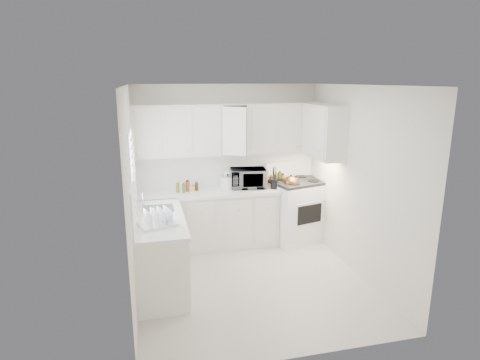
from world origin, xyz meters
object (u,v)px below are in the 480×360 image
object	(u,v)px
stove	(297,202)
utensil_crock	(274,177)
dish_rack	(157,216)
microwave	(248,176)
tea_kettle	(291,182)
rice_cooker	(228,181)

from	to	relation	value
stove	utensil_crock	distance (m)	0.65
dish_rack	microwave	bearing A→B (deg)	26.29
stove	tea_kettle	xyz separation A→B (m)	(-0.18, -0.16, 0.40)
stove	microwave	xyz separation A→B (m)	(-0.83, 0.07, 0.48)
tea_kettle	utensil_crock	size ratio (longest dim) A/B	0.75
tea_kettle	microwave	size ratio (longest dim) A/B	0.50
stove	utensil_crock	size ratio (longest dim) A/B	3.55
tea_kettle	utensil_crock	xyz separation A→B (m)	(-0.26, 0.06, 0.07)
rice_cooker	dish_rack	xyz separation A→B (m)	(-1.18, -1.51, -0.00)
stove	microwave	size ratio (longest dim) A/B	2.37
stove	microwave	distance (m)	0.96
tea_kettle	microwave	world-z (taller)	microwave
utensil_crock	stove	bearing A→B (deg)	12.92
microwave	stove	bearing A→B (deg)	1.88
rice_cooker	tea_kettle	bearing A→B (deg)	-5.44
microwave	rice_cooker	distance (m)	0.34
stove	dish_rack	xyz separation A→B (m)	(-2.34, -1.39, 0.40)
stove	dish_rack	distance (m)	2.75
stove	utensil_crock	world-z (taller)	stove
rice_cooker	dish_rack	bearing A→B (deg)	-117.43
rice_cooker	utensil_crock	xyz separation A→B (m)	(0.72, -0.22, 0.07)
microwave	tea_kettle	bearing A→B (deg)	-12.69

